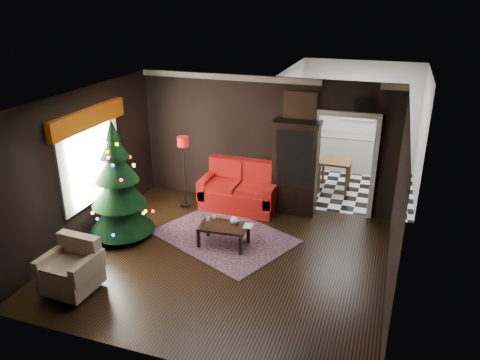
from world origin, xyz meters
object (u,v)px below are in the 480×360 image
(curio_cabinet, at_px, (295,170))
(kitchen_table, at_px, (334,175))
(floor_lamp, at_px, (184,172))
(teapot, at_px, (234,221))
(christmas_tree, at_px, (118,185))
(armchair, at_px, (70,266))
(coffee_table, at_px, (224,235))
(loveseat, at_px, (240,187))
(wall_clock, at_px, (362,104))

(curio_cabinet, bearing_deg, kitchen_table, 65.56)
(floor_lamp, xyz_separation_m, teapot, (1.52, -1.16, -0.34))
(curio_cabinet, bearing_deg, christmas_tree, -144.14)
(christmas_tree, distance_m, armchair, 1.93)
(armchair, bearing_deg, floor_lamp, 86.51)
(curio_cabinet, xyz_separation_m, teapot, (-0.74, -1.73, -0.46))
(coffee_table, bearing_deg, floor_lamp, 137.04)
(loveseat, xyz_separation_m, teapot, (0.41, -1.51, -0.01))
(armchair, relative_size, teapot, 4.78)
(curio_cabinet, bearing_deg, teapot, -113.19)
(christmas_tree, height_order, kitchen_table, christmas_tree)
(loveseat, distance_m, teapot, 1.57)
(floor_lamp, height_order, christmas_tree, christmas_tree)
(floor_lamp, height_order, coffee_table, floor_lamp)
(floor_lamp, bearing_deg, christmas_tree, -112.48)
(loveseat, bearing_deg, curio_cabinet, 10.83)
(christmas_tree, distance_m, kitchen_table, 5.04)
(floor_lamp, relative_size, armchair, 1.97)
(floor_lamp, xyz_separation_m, kitchen_table, (2.92, 2.00, -0.45))
(curio_cabinet, xyz_separation_m, armchair, (-2.65, -3.92, -0.49))
(loveseat, bearing_deg, floor_lamp, -162.52)
(kitchen_table, bearing_deg, coffee_table, -115.50)
(teapot, xyz_separation_m, wall_clock, (1.94, 1.91, 1.89))
(coffee_table, xyz_separation_m, wall_clock, (2.11, 2.02, 2.17))
(christmas_tree, xyz_separation_m, armchair, (0.25, -1.82, -0.59))
(curio_cabinet, bearing_deg, armchair, -124.09)
(loveseat, bearing_deg, kitchen_table, 42.51)
(teapot, bearing_deg, wall_clock, 44.58)
(teapot, relative_size, wall_clock, 0.51)
(armchair, xyz_separation_m, wall_clock, (3.85, 4.10, 1.92))
(curio_cabinet, distance_m, wall_clock, 1.88)
(christmas_tree, bearing_deg, kitchen_table, 44.82)
(loveseat, relative_size, floor_lamp, 1.10)
(curio_cabinet, height_order, teapot, curio_cabinet)
(curio_cabinet, distance_m, christmas_tree, 3.57)
(loveseat, relative_size, christmas_tree, 0.72)
(coffee_table, bearing_deg, armchair, -129.95)
(curio_cabinet, height_order, kitchen_table, curio_cabinet)
(wall_clock, bearing_deg, floor_lamp, -167.77)
(wall_clock, bearing_deg, armchair, -133.23)
(floor_lamp, relative_size, teapot, 9.43)
(wall_clock, bearing_deg, coffee_table, -136.28)
(floor_lamp, relative_size, kitchen_table, 2.07)
(loveseat, distance_m, floor_lamp, 1.22)
(curio_cabinet, height_order, floor_lamp, curio_cabinet)
(coffee_table, height_order, kitchen_table, kitchen_table)
(armchair, distance_m, kitchen_table, 6.28)
(floor_lamp, distance_m, wall_clock, 3.87)
(floor_lamp, distance_m, armchair, 3.39)
(curio_cabinet, relative_size, wall_clock, 5.94)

